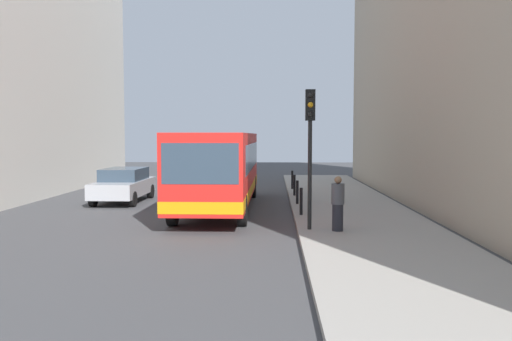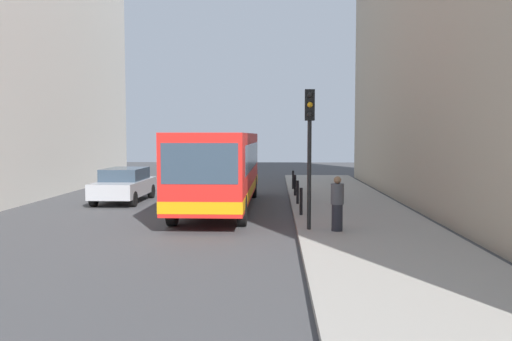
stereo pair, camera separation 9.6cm
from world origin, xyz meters
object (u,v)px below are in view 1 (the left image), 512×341
bollard_near (301,201)px  bollard_farthest (292,180)px  bus (220,165)px  bollard_far (294,185)px  traffic_light (310,132)px  bollard_mid (297,192)px  pedestrian_near_signal (338,204)px  car_beside_bus (124,184)px

bollard_near → bollard_farthest: size_ratio=1.00×
bus → bollard_far: 4.70m
traffic_light → bollard_mid: traffic_light is taller
bollard_near → bollard_far: 5.89m
pedestrian_near_signal → bollard_far: bearing=-56.9°
traffic_light → bollard_near: 3.68m
car_beside_bus → bus: bearing=157.2°
car_beside_bus → bollard_near: bearing=150.0°
bollard_near → car_beside_bus: bearing=149.6°
bus → bollard_farthest: bearing=-115.8°
bollard_near → bollard_farthest: 8.84m
car_beside_bus → traffic_light: size_ratio=1.08×
bollard_far → traffic_light: bearing=-89.3°
bollard_mid → bollard_farthest: 5.89m
bus → traffic_light: (3.18, -5.32, 1.28)m
bollard_farthest → pedestrian_near_signal: bearing=-85.7°
bus → bollard_farthest: size_ratio=11.61×
bus → bollard_near: bearing=141.0°
bollard_near → pedestrian_near_signal: size_ratio=0.60×
traffic_light → bollard_far: 9.02m
bollard_near → bollard_farthest: bearing=90.0°
bollard_farthest → pedestrian_near_signal: pedestrian_near_signal is taller
bus → pedestrian_near_signal: bearing=125.9°
bus → bollard_mid: bus is taller
traffic_light → pedestrian_near_signal: size_ratio=2.58×
bus → bollard_far: (3.08, 3.38, -1.10)m
car_beside_bus → bollard_near: size_ratio=4.65×
bollard_farthest → bollard_far: bearing=-90.0°
bollard_near → bollard_mid: bearing=90.0°
bus → bollard_near: bus is taller
bollard_near → bollard_mid: (0.00, 2.95, 0.00)m
bollard_mid → pedestrian_near_signal: size_ratio=0.60×
bollard_mid → bollard_farthest: size_ratio=1.00×
car_beside_bus → bollard_near: (7.52, -4.42, -0.16)m
pedestrian_near_signal → bollard_mid: bearing=-54.1°
traffic_light → bollard_far: size_ratio=4.32×
pedestrian_near_signal → traffic_light: bearing=12.1°
traffic_light → car_beside_bus: bearing=136.5°
car_beside_bus → traffic_light: 10.74m
traffic_light → bollard_mid: (-0.10, 5.76, -2.38)m
bollard_mid → bollard_farthest: bearing=90.0°
car_beside_bus → bollard_near: 8.72m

